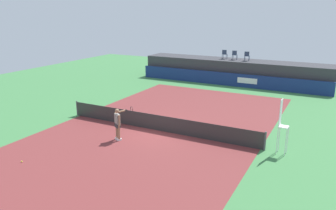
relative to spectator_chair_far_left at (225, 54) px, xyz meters
The scene contains 13 objects.
ground_plane 12.77m from the spectator_chair_far_left, 84.96° to the right, with size 48.00×48.00×0.00m, color #3D7A42.
court_inner 15.71m from the spectator_chair_far_left, 85.94° to the right, with size 12.00×22.00×0.00m, color maroon.
sponsor_wall 3.06m from the spectator_chair_far_left, 60.34° to the right, with size 18.00×0.22×1.20m.
spectator_platform 1.94m from the spectator_chair_far_left, ahead, with size 18.00×2.80×2.20m, color #38383D.
spectator_chair_far_left is the anchor object (origin of this frame).
spectator_chair_left 1.04m from the spectator_chair_far_left, ahead, with size 0.47×0.47×0.89m.
spectator_chair_center 2.30m from the spectator_chair_far_left, ahead, with size 0.48×0.48×0.89m.
umpire_chair 17.42m from the spectator_chair_far_left, 62.58° to the right, with size 0.46×0.46×2.76m.
tennis_net 15.64m from the spectator_chair_far_left, 85.94° to the right, with size 12.40×0.02×0.95m, color #2D2D2D.
net_post_near 16.41m from the spectator_chair_far_left, 108.29° to the right, with size 0.10×0.10×1.00m, color #4C4C51.
net_post_far 17.22m from the spectator_chair_far_left, 64.70° to the right, with size 0.10×0.10×1.00m, color #4C4C51.
tennis_player 17.77m from the spectator_chair_far_left, 90.33° to the right, with size 0.68×1.26×1.77m.
tennis_ball 22.38m from the spectator_chair_far_left, 96.38° to the right, with size 0.07×0.07×0.07m, color #D8EA33.
Camera 1 is at (9.01, -15.93, 6.86)m, focal length 35.24 mm.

